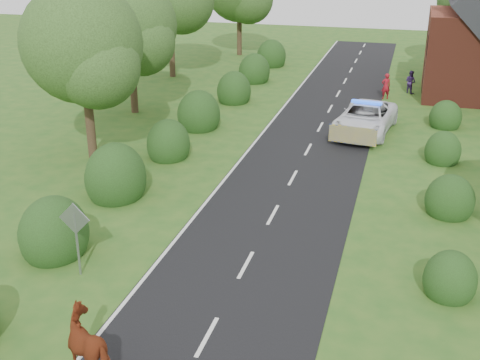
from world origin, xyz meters
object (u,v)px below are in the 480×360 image
(cow, at_px, (94,348))
(police_van, at_px, (365,118))
(road_sign, at_px, (75,229))
(pedestrian_red, at_px, (386,86))
(pedestrian_purple, at_px, (410,82))

(cow, bearing_deg, police_van, -171.29)
(road_sign, relative_size, cow, 1.25)
(cow, bearing_deg, road_sign, -124.83)
(police_van, bearing_deg, cow, -95.04)
(road_sign, xyz_separation_m, cow, (2.77, -4.07, -0.94))
(cow, xyz_separation_m, pedestrian_red, (5.40, 29.59, 0.14))
(police_van, relative_size, pedestrian_red, 3.66)
(pedestrian_purple, bearing_deg, pedestrian_red, 90.88)
(pedestrian_red, bearing_deg, pedestrian_purple, -153.93)
(cow, distance_m, pedestrian_red, 30.07)
(cow, relative_size, pedestrian_purple, 1.28)
(police_van, height_order, pedestrian_purple, police_van)
(cow, relative_size, pedestrian_red, 1.18)
(road_sign, bearing_deg, pedestrian_red, 72.26)
(road_sign, xyz_separation_m, pedestrian_red, (8.16, 25.51, -0.80))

